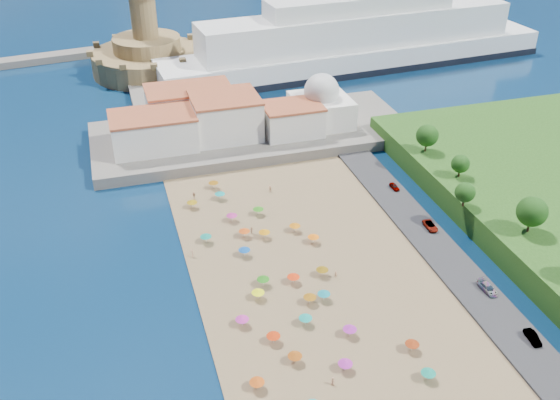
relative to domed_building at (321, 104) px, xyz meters
name	(u,v)px	position (x,y,z in m)	size (l,w,h in m)	color
ground	(298,305)	(-30.00, -71.00, -8.97)	(700.00, 700.00, 0.00)	#071938
terrace	(252,134)	(-20.00, 2.00, -7.47)	(90.00, 36.00, 3.00)	#59544C
jetty	(160,99)	(-42.00, 37.00, -7.77)	(18.00, 70.00, 2.40)	#59544C
waterfront_buildings	(206,118)	(-33.05, 2.64, -1.10)	(57.00, 29.00, 11.00)	silver
domed_building	(321,104)	(0.00, 0.00, 0.00)	(16.00, 16.00, 15.00)	silver
fortress	(148,55)	(-42.00, 67.00, -2.29)	(40.00, 40.00, 32.40)	#A08650
cruise_ship	(357,42)	(32.05, 50.15, 0.59)	(149.08, 33.44, 32.30)	black
beach_parasols	(310,343)	(-31.75, -83.34, -6.83)	(30.87, 113.94, 2.20)	gray
beachgoers	(279,310)	(-34.07, -72.64, -7.86)	(34.11, 99.64, 1.85)	tan
parked_cars	(482,282)	(6.00, -76.24, -7.60)	(2.38, 82.45, 1.41)	gray
hillside_trees	(550,239)	(17.97, -78.03, 1.22)	(12.77, 103.51, 7.99)	#382314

